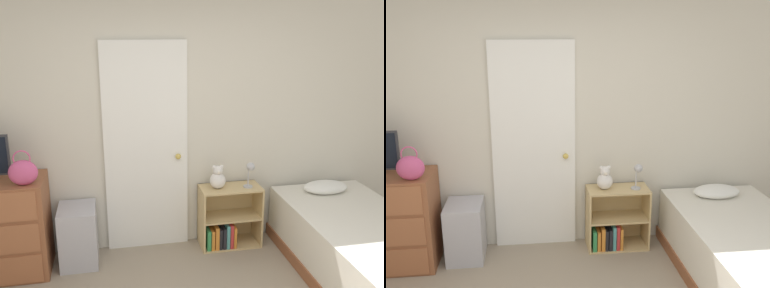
% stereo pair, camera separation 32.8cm
% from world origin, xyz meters
% --- Properties ---
extents(wall_back, '(10.00, 0.06, 2.55)m').
position_xyz_m(wall_back, '(0.00, 2.13, 1.27)').
color(wall_back, beige).
rests_on(wall_back, ground_plane).
extents(door_closed, '(0.81, 0.09, 2.07)m').
position_xyz_m(door_closed, '(-0.13, 2.08, 1.04)').
color(door_closed, white).
rests_on(door_closed, ground_plane).
extents(handbag, '(0.24, 0.13, 0.31)m').
position_xyz_m(handbag, '(-1.20, 1.67, 1.01)').
color(handbag, '#C64C7F').
rests_on(handbag, dresser).
extents(storage_bin, '(0.34, 0.42, 0.56)m').
position_xyz_m(storage_bin, '(-0.81, 1.87, 0.28)').
color(storage_bin, '#ADADB7').
rests_on(storage_bin, ground_plane).
extents(bookshelf, '(0.61, 0.31, 0.63)m').
position_xyz_m(bookshelf, '(0.65, 1.92, 0.25)').
color(bookshelf, tan).
rests_on(bookshelf, ground_plane).
extents(teddy_bear, '(0.16, 0.16, 0.24)m').
position_xyz_m(teddy_bear, '(0.56, 1.92, 0.73)').
color(teddy_bear, silver).
rests_on(teddy_bear, bookshelf).
extents(desk_lamp, '(0.11, 0.10, 0.26)m').
position_xyz_m(desk_lamp, '(0.88, 1.88, 0.81)').
color(desk_lamp, '#B2B2B7').
rests_on(desk_lamp, bookshelf).
extents(bed, '(1.03, 1.96, 0.66)m').
position_xyz_m(bed, '(1.67, 1.11, 0.28)').
color(bed, brown).
rests_on(bed, ground_plane).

